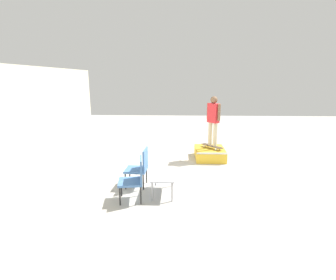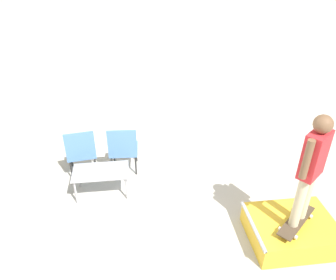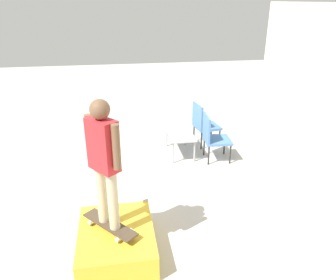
{
  "view_description": "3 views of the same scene",
  "coord_description": "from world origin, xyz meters",
  "px_view_note": "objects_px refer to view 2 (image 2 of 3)",
  "views": [
    {
      "loc": [
        -6.85,
        0.49,
        2.65
      ],
      "look_at": [
        0.01,
        0.77,
        1.02
      ],
      "focal_mm": 28.0,
      "sensor_mm": 36.0,
      "label": 1
    },
    {
      "loc": [
        -0.54,
        -3.74,
        3.75
      ],
      "look_at": [
        -0.0,
        0.69,
        1.08
      ],
      "focal_mm": 35.0,
      "sensor_mm": 36.0,
      "label": 2
    },
    {
      "loc": [
        5.12,
        -0.47,
        3.07
      ],
      "look_at": [
        0.15,
        0.36,
        0.89
      ],
      "focal_mm": 35.0,
      "sensor_mm": 36.0,
      "label": 3
    }
  ],
  "objects_px": {
    "skateboard_on_ramp": "(296,221)",
    "person_skater": "(312,164)",
    "skate_ramp_box": "(291,230)",
    "coffee_table": "(101,174)",
    "patio_chair_right": "(123,147)",
    "patio_chair_left": "(81,150)"
  },
  "relations": [
    {
      "from": "patio_chair_left",
      "to": "person_skater",
      "type": "bearing_deg",
      "value": 138.34
    },
    {
      "from": "person_skater",
      "to": "coffee_table",
      "type": "relative_size",
      "value": 1.74
    },
    {
      "from": "skate_ramp_box",
      "to": "coffee_table",
      "type": "relative_size",
      "value": 1.3
    },
    {
      "from": "patio_chair_left",
      "to": "coffee_table",
      "type": "bearing_deg",
      "value": 113.82
    },
    {
      "from": "skateboard_on_ramp",
      "to": "patio_chair_right",
      "type": "bearing_deg",
      "value": 97.92
    },
    {
      "from": "coffee_table",
      "to": "skateboard_on_ramp",
      "type": "bearing_deg",
      "value": -27.93
    },
    {
      "from": "skateboard_on_ramp",
      "to": "patio_chair_left",
      "type": "distance_m",
      "value": 3.78
    },
    {
      "from": "skateboard_on_ramp",
      "to": "coffee_table",
      "type": "bearing_deg",
      "value": 110.88
    },
    {
      "from": "patio_chair_right",
      "to": "skate_ramp_box",
      "type": "bearing_deg",
      "value": 143.42
    },
    {
      "from": "skateboard_on_ramp",
      "to": "coffee_table",
      "type": "height_order",
      "value": "coffee_table"
    },
    {
      "from": "coffee_table",
      "to": "person_skater",
      "type": "bearing_deg",
      "value": -27.93
    },
    {
      "from": "person_skater",
      "to": "patio_chair_right",
      "type": "xyz_separation_m",
      "value": [
        -2.39,
        2.07,
        -0.87
      ]
    },
    {
      "from": "person_skater",
      "to": "coffee_table",
      "type": "bearing_deg",
      "value": 113.3
    },
    {
      "from": "skateboard_on_ramp",
      "to": "person_skater",
      "type": "height_order",
      "value": "person_skater"
    },
    {
      "from": "skate_ramp_box",
      "to": "skateboard_on_ramp",
      "type": "relative_size",
      "value": 1.6
    },
    {
      "from": "skate_ramp_box",
      "to": "person_skater",
      "type": "distance_m",
      "value": 1.23
    },
    {
      "from": "skateboard_on_ramp",
      "to": "person_skater",
      "type": "distance_m",
      "value": 0.97
    },
    {
      "from": "person_skater",
      "to": "patio_chair_right",
      "type": "relative_size",
      "value": 1.69
    },
    {
      "from": "person_skater",
      "to": "patio_chair_left",
      "type": "height_order",
      "value": "person_skater"
    },
    {
      "from": "skate_ramp_box",
      "to": "person_skater",
      "type": "bearing_deg",
      "value": -92.99
    },
    {
      "from": "skateboard_on_ramp",
      "to": "patio_chair_left",
      "type": "relative_size",
      "value": 0.79
    },
    {
      "from": "patio_chair_right",
      "to": "skateboard_on_ramp",
      "type": "bearing_deg",
      "value": 142.39
    }
  ]
}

